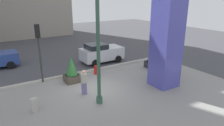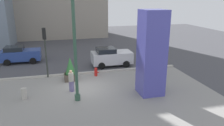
% 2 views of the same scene
% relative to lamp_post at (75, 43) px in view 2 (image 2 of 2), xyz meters
% --- Properties ---
extents(ground_plane, '(60.00, 60.00, 0.00)m').
position_rel_lamp_post_xyz_m(ground_plane, '(0.58, 5.82, -3.75)').
color(ground_plane, '#47474C').
extents(plaza_pavement, '(18.00, 10.00, 0.02)m').
position_rel_lamp_post_xyz_m(plaza_pavement, '(0.58, -0.18, -3.75)').
color(plaza_pavement, gray).
rests_on(plaza_pavement, ground_plane).
extents(curb_strip, '(18.00, 0.24, 0.16)m').
position_rel_lamp_post_xyz_m(curb_strip, '(0.58, 4.94, -3.67)').
color(curb_strip, '#B7B2A8').
rests_on(curb_strip, ground_plane).
extents(lamp_post, '(0.44, 0.44, 7.68)m').
position_rel_lamp_post_xyz_m(lamp_post, '(0.00, 0.00, 0.00)').
color(lamp_post, '#335642').
rests_on(lamp_post, ground_plane).
extents(art_pillar_blue, '(1.57, 1.57, 5.67)m').
position_rel_lamp_post_xyz_m(art_pillar_blue, '(4.97, -0.12, -0.91)').
color(art_pillar_blue, '#4C4CAD').
rests_on(art_pillar_blue, ground_plane).
extents(potted_plant_mid_plaza, '(1.03, 1.03, 1.88)m').
position_rel_lamp_post_xyz_m(potted_plant_mid_plaza, '(-0.17, 3.74, -2.91)').
color(potted_plant_mid_plaza, '#4C4238').
rests_on(potted_plant_mid_plaza, ground_plane).
extents(potted_plant_by_pillar, '(0.93, 0.93, 1.96)m').
position_rel_lamp_post_xyz_m(potted_plant_by_pillar, '(6.79, 3.05, -2.91)').
color(potted_plant_by_pillar, '#2D2D33').
rests_on(potted_plant_by_pillar, ground_plane).
extents(fire_hydrant, '(0.36, 0.26, 0.75)m').
position_rel_lamp_post_xyz_m(fire_hydrant, '(1.96, 4.19, -3.38)').
color(fire_hydrant, red).
rests_on(fire_hydrant, ground_plane).
extents(concrete_bollard, '(0.36, 0.36, 0.75)m').
position_rel_lamp_post_xyz_m(concrete_bollard, '(-3.35, 1.04, -3.38)').
color(concrete_bollard, '#B2ADA3').
rests_on(concrete_bollard, ground_plane).
extents(traffic_light_corner, '(0.28, 0.42, 4.11)m').
position_rel_lamp_post_xyz_m(traffic_light_corner, '(-1.98, 4.84, -0.96)').
color(traffic_light_corner, '#333833').
rests_on(traffic_light_corner, ground_plane).
extents(car_far_lane, '(3.86, 2.11, 1.68)m').
position_rel_lamp_post_xyz_m(car_far_lane, '(-4.78, 10.08, -2.91)').
color(car_far_lane, '#2D4793').
rests_on(car_far_lane, ground_plane).
extents(car_curb_east, '(3.85, 2.13, 1.77)m').
position_rel_lamp_post_xyz_m(car_curb_east, '(3.91, 6.76, -2.86)').
color(car_curb_east, silver).
rests_on(car_curb_east, ground_plane).
extents(pedestrian_by_curb, '(0.51, 0.51, 1.60)m').
position_rel_lamp_post_xyz_m(pedestrian_by_curb, '(-0.27, 1.47, -2.87)').
color(pedestrian_by_curb, slate).
rests_on(pedestrian_by_curb, ground_plane).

